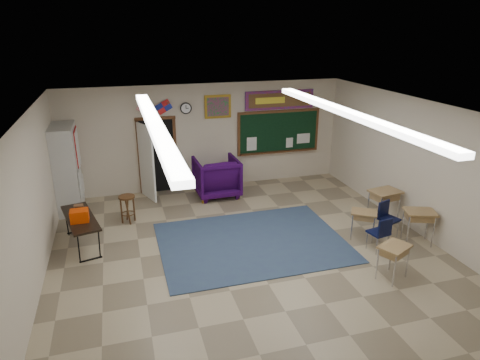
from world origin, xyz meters
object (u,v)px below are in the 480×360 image
object	(u,v)px
student_desk_front_right	(384,205)
folding_table	(82,230)
wingback_armchair	(217,177)
student_desk_front_left	(363,223)
wooden_stool	(128,209)

from	to	relation	value
student_desk_front_right	folding_table	size ratio (longest dim) A/B	0.48
wingback_armchair	student_desk_front_left	bearing A→B (deg)	124.60
student_desk_front_left	folding_table	distance (m)	6.13
wingback_armchair	wooden_stool	xyz separation A→B (m)	(-2.46, -1.10, -0.19)
wingback_armchair	wooden_stool	distance (m)	2.70
wingback_armchair	folding_table	world-z (taller)	wingback_armchair
wingback_armchair	student_desk_front_left	distance (m)	4.26
student_desk_front_right	wooden_stool	xyz separation A→B (m)	(-5.88, 1.75, -0.11)
wooden_stool	folding_table	bearing A→B (deg)	-136.82
folding_table	student_desk_front_right	bearing A→B (deg)	-20.37
student_desk_front_left	student_desk_front_right	distance (m)	1.08
folding_table	wooden_stool	bearing A→B (deg)	29.56
student_desk_front_left	folding_table	world-z (taller)	folding_table
wingback_armchair	wooden_stool	size ratio (longest dim) A/B	1.75
student_desk_front_right	student_desk_front_left	bearing A→B (deg)	-156.74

